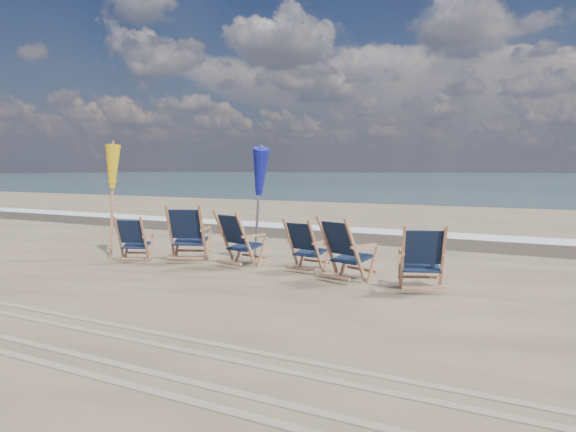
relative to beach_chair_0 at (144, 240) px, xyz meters
name	(u,v)px	position (x,y,z in m)	size (l,w,h in m)	color
surf_foam	(397,232)	(2.44, 7.22, -0.44)	(200.00, 1.40, 0.01)	silver
wet_sand_strip	(378,238)	(2.44, 5.72, -0.44)	(200.00, 2.60, 0.00)	#42362A
tire_tracks	(53,335)	(2.44, -3.88, -0.44)	(80.00, 1.30, 0.01)	gray
beach_chair_0	(144,240)	(0.00, 0.00, 0.00)	(0.56, 0.64, 0.88)	#111B33
beach_chair_1	(203,234)	(0.97, 0.50, 0.11)	(0.71, 0.80, 1.11)	#111B33
beach_chair_2	(245,240)	(2.01, 0.37, 0.07)	(0.66, 0.74, 1.03)	#111B33
beach_chair_3	(315,247)	(3.26, 0.59, 0.02)	(0.59, 0.67, 0.92)	#111B33
beach_chair_4	(355,251)	(4.19, 0.07, 0.08)	(0.66, 0.74, 1.03)	#111B33
beach_chair_5	(443,259)	(5.49, 0.15, 0.05)	(0.64, 0.71, 0.99)	#111B33
umbrella_yellow	(111,173)	(-0.91, 0.08, 1.23)	(0.30, 0.30, 2.20)	#AD704D
umbrella_blue	(258,174)	(1.94, 0.89, 1.22)	(0.30, 0.30, 2.18)	#A5A5AD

